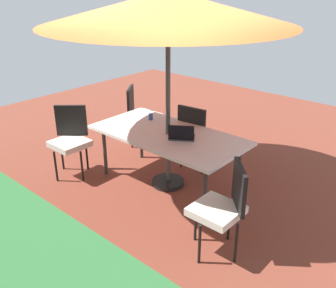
# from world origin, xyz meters

# --- Properties ---
(ground_plane) EXTENTS (10.00, 10.00, 0.02)m
(ground_plane) POSITION_xyz_m (0.00, 0.00, -0.01)
(ground_plane) COLOR brown
(dining_table) EXTENTS (2.04, 1.02, 0.75)m
(dining_table) POSITION_xyz_m (0.00, 0.00, 0.70)
(dining_table) COLOR silver
(dining_table) RESTS_ON ground_plane
(patio_umbrella) EXTENTS (2.98, 2.98, 2.49)m
(patio_umbrella) POSITION_xyz_m (0.00, 0.00, 2.29)
(patio_umbrella) COLOR #4C4C4C
(patio_umbrella) RESTS_ON ground_plane
(chair_northwest) EXTENTS (0.59, 0.59, 0.98)m
(chair_northwest) POSITION_xyz_m (-1.32, 0.68, 0.55)
(chair_northwest) COLOR silver
(chair_northwest) RESTS_ON ground_plane
(chair_southeast) EXTENTS (0.58, 0.58, 0.98)m
(chair_southeast) POSITION_xyz_m (1.27, -0.74, 0.55)
(chair_southeast) COLOR silver
(chair_southeast) RESTS_ON ground_plane
(chair_south) EXTENTS (0.47, 0.48, 0.98)m
(chair_south) POSITION_xyz_m (0.02, -0.65, 0.55)
(chair_south) COLOR silver
(chair_south) RESTS_ON ground_plane
(chair_northeast) EXTENTS (0.59, 0.59, 0.98)m
(chair_northeast) POSITION_xyz_m (1.25, 0.65, 0.55)
(chair_northeast) COLOR silver
(chair_northeast) RESTS_ON ground_plane
(laptop) EXTENTS (0.40, 0.38, 0.21)m
(laptop) POSITION_xyz_m (-0.25, 0.03, 0.80)
(laptop) COLOR #2D2D33
(laptop) RESTS_ON dining_table
(cup) EXTENTS (0.06, 0.06, 0.09)m
(cup) POSITION_xyz_m (0.53, -0.23, 0.80)
(cup) COLOR #334C99
(cup) RESTS_ON dining_table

